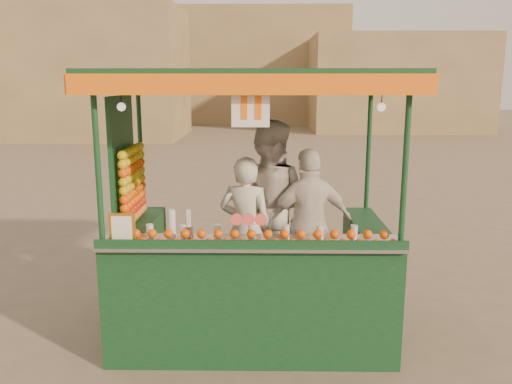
{
  "coord_description": "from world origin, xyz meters",
  "views": [
    {
      "loc": [
        -0.13,
        -5.13,
        2.64
      ],
      "look_at": [
        -0.2,
        0.13,
        1.52
      ],
      "focal_mm": 36.7,
      "sensor_mm": 36.0,
      "label": 1
    }
  ],
  "objects_px": {
    "juice_cart": "(245,255)",
    "vendor_left": "(246,229)",
    "vendor_middle": "(268,206)",
    "vendor_right": "(310,224)"
  },
  "relations": [
    {
      "from": "vendor_middle",
      "to": "vendor_right",
      "type": "height_order",
      "value": "vendor_middle"
    },
    {
      "from": "juice_cart",
      "to": "vendor_right",
      "type": "distance_m",
      "value": 0.8
    },
    {
      "from": "vendor_right",
      "to": "vendor_middle",
      "type": "bearing_deg",
      "value": -41.02
    },
    {
      "from": "vendor_left",
      "to": "vendor_right",
      "type": "xyz_separation_m",
      "value": [
        0.68,
        0.1,
        0.03
      ]
    },
    {
      "from": "vendor_middle",
      "to": "juice_cart",
      "type": "bearing_deg",
      "value": 86.13
    },
    {
      "from": "juice_cart",
      "to": "vendor_left",
      "type": "xyz_separation_m",
      "value": [
        0.0,
        0.22,
        0.22
      ]
    },
    {
      "from": "juice_cart",
      "to": "vendor_middle",
      "type": "xyz_separation_m",
      "value": [
        0.24,
        0.54,
        0.39
      ]
    },
    {
      "from": "vendor_left",
      "to": "vendor_right",
      "type": "bearing_deg",
      "value": -158.65
    },
    {
      "from": "juice_cart",
      "to": "vendor_middle",
      "type": "relative_size",
      "value": 1.57
    },
    {
      "from": "juice_cart",
      "to": "vendor_middle",
      "type": "bearing_deg",
      "value": 66.17
    }
  ]
}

